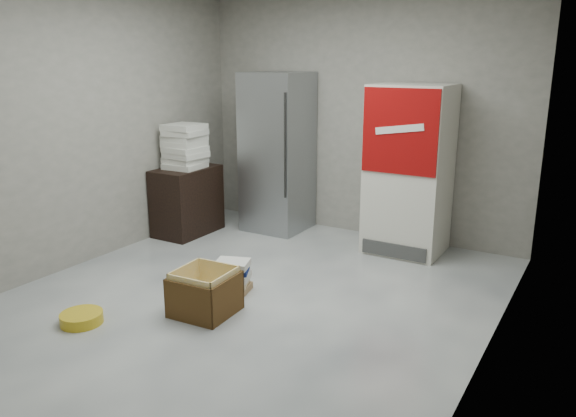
{
  "coord_description": "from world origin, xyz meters",
  "views": [
    {
      "loc": [
        2.64,
        -3.59,
        2.07
      ],
      "look_at": [
        0.09,
        0.7,
        0.72
      ],
      "focal_mm": 35.0,
      "sensor_mm": 36.0,
      "label": 1
    }
  ],
  "objects_px": {
    "steel_fridge": "(278,153)",
    "phonebook_stack_main": "(233,276)",
    "wood_shelf": "(187,201)",
    "cardboard_box": "(205,295)",
    "coke_cooler": "(409,170)"
  },
  "relations": [
    {
      "from": "coke_cooler",
      "to": "steel_fridge",
      "type": "bearing_deg",
      "value": 179.82
    },
    {
      "from": "coke_cooler",
      "to": "phonebook_stack_main",
      "type": "relative_size",
      "value": 4.83
    },
    {
      "from": "steel_fridge",
      "to": "cardboard_box",
      "type": "bearing_deg",
      "value": -72.48
    },
    {
      "from": "coke_cooler",
      "to": "phonebook_stack_main",
      "type": "bearing_deg",
      "value": -117.06
    },
    {
      "from": "steel_fridge",
      "to": "wood_shelf",
      "type": "relative_size",
      "value": 2.37
    },
    {
      "from": "steel_fridge",
      "to": "wood_shelf",
      "type": "xyz_separation_m",
      "value": [
        -0.83,
        -0.73,
        -0.55
      ]
    },
    {
      "from": "steel_fridge",
      "to": "phonebook_stack_main",
      "type": "bearing_deg",
      "value": -70.16
    },
    {
      "from": "wood_shelf",
      "to": "cardboard_box",
      "type": "height_order",
      "value": "wood_shelf"
    },
    {
      "from": "coke_cooler",
      "to": "wood_shelf",
      "type": "xyz_separation_m",
      "value": [
        -2.48,
        -0.72,
        -0.5
      ]
    },
    {
      "from": "cardboard_box",
      "to": "phonebook_stack_main",
      "type": "bearing_deg",
      "value": 94.72
    },
    {
      "from": "cardboard_box",
      "to": "wood_shelf",
      "type": "bearing_deg",
      "value": 130.84
    },
    {
      "from": "wood_shelf",
      "to": "cardboard_box",
      "type": "relative_size",
      "value": 1.61
    },
    {
      "from": "phonebook_stack_main",
      "to": "cardboard_box",
      "type": "bearing_deg",
      "value": -102.92
    },
    {
      "from": "steel_fridge",
      "to": "coke_cooler",
      "type": "relative_size",
      "value": 1.06
    },
    {
      "from": "steel_fridge",
      "to": "cardboard_box",
      "type": "xyz_separation_m",
      "value": [
        0.75,
        -2.37,
        -0.79
      ]
    }
  ]
}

